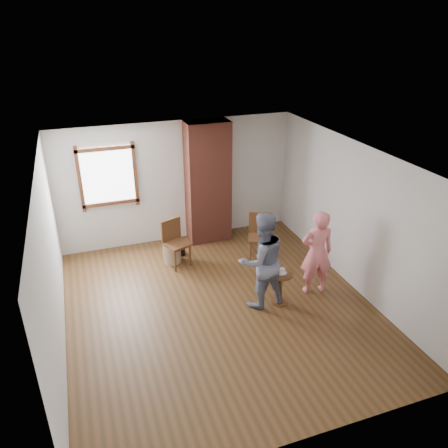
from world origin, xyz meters
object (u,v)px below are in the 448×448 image
(dining_chair_right, at_px, (259,234))
(man, at_px, (262,261))
(person_pink, at_px, (317,253))
(dining_chair_left, at_px, (175,240))
(side_table, at_px, (281,283))
(stoneware_crock, at_px, (172,252))

(dining_chair_right, xyz_separation_m, man, (-0.63, -1.50, 0.33))
(dining_chair_right, bearing_deg, person_pink, -51.56)
(dining_chair_right, bearing_deg, dining_chair_left, -167.53)
(dining_chair_left, bearing_deg, dining_chair_right, -30.41)
(side_table, bearing_deg, person_pink, 9.18)
(stoneware_crock, distance_m, dining_chair_right, 1.79)
(stoneware_crock, height_order, dining_chair_left, dining_chair_left)
(dining_chair_left, bearing_deg, side_table, -74.27)
(side_table, height_order, person_pink, person_pink)
(side_table, bearing_deg, dining_chair_right, 79.49)
(dining_chair_right, distance_m, man, 1.66)
(stoneware_crock, distance_m, man, 2.26)
(dining_chair_right, xyz_separation_m, side_table, (-0.29, -1.59, -0.12))
(stoneware_crock, xyz_separation_m, person_pink, (2.15, -1.84, 0.56))
(dining_chair_right, relative_size, person_pink, 0.59)
(side_table, xyz_separation_m, man, (-0.33, 0.09, 0.45))
(stoneware_crock, bearing_deg, side_table, -53.81)
(dining_chair_left, xyz_separation_m, dining_chair_right, (1.67, -0.29, -0.00))
(person_pink, bearing_deg, man, 11.75)
(dining_chair_right, bearing_deg, stoneware_crock, -169.92)
(dining_chair_left, relative_size, person_pink, 0.59)
(man, bearing_deg, dining_chair_right, -118.28)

